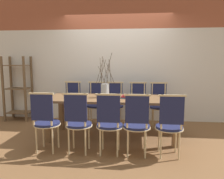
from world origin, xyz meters
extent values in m
plane|color=brown|center=(0.00, 0.00, 0.00)|extent=(16.00, 16.00, 0.00)
cube|color=silver|center=(0.00, 1.28, 1.08)|extent=(12.00, 0.06, 2.16)
cube|color=#9E5138|center=(0.00, 1.28, 2.68)|extent=(12.00, 0.06, 1.04)
cube|color=brown|center=(0.00, 0.00, 0.74)|extent=(2.40, 0.90, 0.04)
cube|color=brown|center=(-1.09, -0.35, 0.36)|extent=(0.09, 0.09, 0.72)
cube|color=brown|center=(1.09, -0.35, 0.36)|extent=(0.09, 0.09, 0.72)
cube|color=brown|center=(-1.09, 0.35, 0.36)|extent=(0.09, 0.09, 0.72)
cube|color=brown|center=(1.09, 0.35, 0.36)|extent=(0.09, 0.09, 0.72)
cylinder|color=#1E234C|center=(-0.96, -0.70, 0.45)|extent=(0.40, 0.40, 0.04)
cylinder|color=beige|center=(-0.96, -0.70, 0.43)|extent=(0.42, 0.42, 0.01)
cylinder|color=beige|center=(-1.09, -0.57, 0.22)|extent=(0.03, 0.03, 0.43)
cylinder|color=beige|center=(-0.83, -0.57, 0.22)|extent=(0.03, 0.03, 0.43)
cylinder|color=beige|center=(-1.09, -0.83, 0.22)|extent=(0.03, 0.03, 0.43)
cylinder|color=beige|center=(-0.83, -0.83, 0.22)|extent=(0.03, 0.03, 0.43)
cylinder|color=beige|center=(-1.10, -0.87, 0.72)|extent=(0.03, 0.03, 0.50)
cylinder|color=beige|center=(-0.82, -0.87, 0.72)|extent=(0.03, 0.03, 0.50)
cube|color=#1E234C|center=(-0.96, -0.87, 0.74)|extent=(0.34, 0.02, 0.40)
cube|color=beige|center=(-0.96, -0.87, 0.95)|extent=(0.38, 0.03, 0.03)
cylinder|color=#1E234C|center=(-0.45, -0.70, 0.45)|extent=(0.40, 0.40, 0.04)
cylinder|color=beige|center=(-0.45, -0.70, 0.43)|extent=(0.42, 0.42, 0.01)
cylinder|color=beige|center=(-0.58, -0.57, 0.22)|extent=(0.03, 0.03, 0.43)
cylinder|color=beige|center=(-0.32, -0.57, 0.22)|extent=(0.03, 0.03, 0.43)
cylinder|color=beige|center=(-0.58, -0.83, 0.22)|extent=(0.03, 0.03, 0.43)
cylinder|color=beige|center=(-0.32, -0.83, 0.22)|extent=(0.03, 0.03, 0.43)
cylinder|color=beige|center=(-0.59, -0.87, 0.72)|extent=(0.03, 0.03, 0.50)
cylinder|color=beige|center=(-0.31, -0.87, 0.72)|extent=(0.03, 0.03, 0.50)
cube|color=#1E234C|center=(-0.45, -0.87, 0.74)|extent=(0.34, 0.02, 0.40)
cube|color=beige|center=(-0.45, -0.87, 0.95)|extent=(0.38, 0.03, 0.03)
cylinder|color=#1E234C|center=(0.04, -0.70, 0.45)|extent=(0.40, 0.40, 0.04)
cylinder|color=beige|center=(0.04, -0.70, 0.43)|extent=(0.42, 0.42, 0.01)
cylinder|color=beige|center=(-0.09, -0.57, 0.22)|extent=(0.03, 0.03, 0.43)
cylinder|color=beige|center=(0.17, -0.57, 0.22)|extent=(0.03, 0.03, 0.43)
cylinder|color=beige|center=(-0.09, -0.83, 0.22)|extent=(0.03, 0.03, 0.43)
cylinder|color=beige|center=(0.17, -0.83, 0.22)|extent=(0.03, 0.03, 0.43)
cylinder|color=beige|center=(-0.10, -0.87, 0.72)|extent=(0.03, 0.03, 0.50)
cylinder|color=beige|center=(0.18, -0.87, 0.72)|extent=(0.03, 0.03, 0.50)
cube|color=#1E234C|center=(0.04, -0.87, 0.74)|extent=(0.34, 0.02, 0.40)
cube|color=beige|center=(0.04, -0.87, 0.95)|extent=(0.38, 0.03, 0.03)
cylinder|color=#1E234C|center=(0.45, -0.70, 0.45)|extent=(0.40, 0.40, 0.04)
cylinder|color=beige|center=(0.45, -0.70, 0.43)|extent=(0.42, 0.42, 0.01)
cylinder|color=beige|center=(0.32, -0.57, 0.22)|extent=(0.03, 0.03, 0.43)
cylinder|color=beige|center=(0.58, -0.57, 0.22)|extent=(0.03, 0.03, 0.43)
cylinder|color=beige|center=(0.32, -0.83, 0.22)|extent=(0.03, 0.03, 0.43)
cylinder|color=beige|center=(0.58, -0.83, 0.22)|extent=(0.03, 0.03, 0.43)
cylinder|color=beige|center=(0.31, -0.87, 0.72)|extent=(0.03, 0.03, 0.50)
cylinder|color=beige|center=(0.59, -0.87, 0.72)|extent=(0.03, 0.03, 0.50)
cube|color=#1E234C|center=(0.45, -0.87, 0.74)|extent=(0.34, 0.02, 0.40)
cube|color=beige|center=(0.45, -0.87, 0.95)|extent=(0.38, 0.03, 0.03)
cylinder|color=#1E234C|center=(0.94, -0.70, 0.45)|extent=(0.40, 0.40, 0.04)
cylinder|color=beige|center=(0.94, -0.70, 0.43)|extent=(0.42, 0.42, 0.01)
cylinder|color=beige|center=(0.81, -0.57, 0.22)|extent=(0.03, 0.03, 0.43)
cylinder|color=beige|center=(1.06, -0.57, 0.22)|extent=(0.03, 0.03, 0.43)
cylinder|color=beige|center=(0.81, -0.83, 0.22)|extent=(0.03, 0.03, 0.43)
cylinder|color=beige|center=(1.06, -0.83, 0.22)|extent=(0.03, 0.03, 0.43)
cylinder|color=beige|center=(0.80, -0.87, 0.72)|extent=(0.03, 0.03, 0.50)
cylinder|color=beige|center=(1.07, -0.87, 0.72)|extent=(0.03, 0.03, 0.50)
cube|color=#1E234C|center=(0.94, -0.87, 0.74)|extent=(0.34, 0.02, 0.40)
cube|color=beige|center=(0.94, -0.87, 0.95)|extent=(0.38, 0.03, 0.03)
cylinder|color=#1E234C|center=(-0.98, 0.70, 0.45)|extent=(0.40, 0.40, 0.04)
cylinder|color=beige|center=(-0.98, 0.70, 0.43)|extent=(0.42, 0.42, 0.01)
cylinder|color=beige|center=(-0.85, 0.57, 0.22)|extent=(0.03, 0.03, 0.43)
cylinder|color=beige|center=(-1.11, 0.57, 0.22)|extent=(0.03, 0.03, 0.43)
cylinder|color=beige|center=(-0.85, 0.83, 0.22)|extent=(0.03, 0.03, 0.43)
cylinder|color=beige|center=(-1.11, 0.83, 0.22)|extent=(0.03, 0.03, 0.43)
cylinder|color=beige|center=(-0.84, 0.87, 0.72)|extent=(0.03, 0.03, 0.50)
cylinder|color=beige|center=(-1.12, 0.87, 0.72)|extent=(0.03, 0.03, 0.50)
cube|color=#1E234C|center=(-0.98, 0.87, 0.74)|extent=(0.34, 0.02, 0.40)
cube|color=beige|center=(-0.98, 0.87, 0.95)|extent=(0.38, 0.03, 0.03)
cylinder|color=#1E234C|center=(-0.44, 0.70, 0.45)|extent=(0.40, 0.40, 0.04)
cylinder|color=beige|center=(-0.44, 0.70, 0.43)|extent=(0.42, 0.42, 0.01)
cylinder|color=beige|center=(-0.31, 0.57, 0.22)|extent=(0.03, 0.03, 0.43)
cylinder|color=beige|center=(-0.56, 0.57, 0.22)|extent=(0.03, 0.03, 0.43)
cylinder|color=beige|center=(-0.31, 0.83, 0.22)|extent=(0.03, 0.03, 0.43)
cylinder|color=beige|center=(-0.56, 0.83, 0.22)|extent=(0.03, 0.03, 0.43)
cylinder|color=beige|center=(-0.30, 0.87, 0.72)|extent=(0.03, 0.03, 0.50)
cylinder|color=beige|center=(-0.57, 0.87, 0.72)|extent=(0.03, 0.03, 0.50)
cube|color=#1E234C|center=(-0.44, 0.87, 0.74)|extent=(0.34, 0.02, 0.40)
cube|color=beige|center=(-0.44, 0.87, 0.95)|extent=(0.38, 0.03, 0.03)
cylinder|color=#1E234C|center=(-0.02, 0.70, 0.45)|extent=(0.40, 0.40, 0.04)
cylinder|color=beige|center=(-0.02, 0.70, 0.43)|extent=(0.42, 0.42, 0.01)
cylinder|color=beige|center=(0.10, 0.57, 0.22)|extent=(0.03, 0.03, 0.43)
cylinder|color=beige|center=(-0.15, 0.57, 0.22)|extent=(0.03, 0.03, 0.43)
cylinder|color=beige|center=(0.10, 0.83, 0.22)|extent=(0.03, 0.03, 0.43)
cylinder|color=beige|center=(-0.15, 0.83, 0.22)|extent=(0.03, 0.03, 0.43)
cylinder|color=beige|center=(0.11, 0.87, 0.72)|extent=(0.03, 0.03, 0.50)
cylinder|color=beige|center=(-0.16, 0.87, 0.72)|extent=(0.03, 0.03, 0.50)
cube|color=#1E234C|center=(-0.02, 0.87, 0.74)|extent=(0.34, 0.02, 0.40)
cube|color=beige|center=(-0.02, 0.87, 0.95)|extent=(0.38, 0.03, 0.03)
cylinder|color=#1E234C|center=(0.49, 0.70, 0.45)|extent=(0.40, 0.40, 0.04)
cylinder|color=beige|center=(0.49, 0.70, 0.43)|extent=(0.42, 0.42, 0.01)
cylinder|color=beige|center=(0.62, 0.57, 0.22)|extent=(0.03, 0.03, 0.43)
cylinder|color=beige|center=(0.36, 0.57, 0.22)|extent=(0.03, 0.03, 0.43)
cylinder|color=beige|center=(0.62, 0.83, 0.22)|extent=(0.03, 0.03, 0.43)
cylinder|color=beige|center=(0.36, 0.83, 0.22)|extent=(0.03, 0.03, 0.43)
cylinder|color=beige|center=(0.63, 0.87, 0.72)|extent=(0.03, 0.03, 0.50)
cylinder|color=beige|center=(0.35, 0.87, 0.72)|extent=(0.03, 0.03, 0.50)
cube|color=#1E234C|center=(0.49, 0.87, 0.74)|extent=(0.34, 0.02, 0.40)
cube|color=beige|center=(0.49, 0.87, 0.95)|extent=(0.38, 0.03, 0.03)
cylinder|color=#1E234C|center=(0.94, 0.70, 0.45)|extent=(0.40, 0.40, 0.04)
cylinder|color=beige|center=(0.94, 0.70, 0.43)|extent=(0.42, 0.42, 0.01)
cylinder|color=beige|center=(1.07, 0.57, 0.22)|extent=(0.03, 0.03, 0.43)
cylinder|color=beige|center=(0.81, 0.57, 0.22)|extent=(0.03, 0.03, 0.43)
cylinder|color=beige|center=(1.07, 0.83, 0.22)|extent=(0.03, 0.03, 0.43)
cylinder|color=beige|center=(0.81, 0.83, 0.22)|extent=(0.03, 0.03, 0.43)
cylinder|color=beige|center=(1.08, 0.87, 0.72)|extent=(0.03, 0.03, 0.50)
cylinder|color=beige|center=(0.80, 0.87, 0.72)|extent=(0.03, 0.03, 0.50)
cube|color=#1E234C|center=(0.94, 0.87, 0.74)|extent=(0.34, 0.02, 0.40)
cube|color=beige|center=(0.94, 0.87, 0.95)|extent=(0.38, 0.03, 0.03)
cylinder|color=#B2BCC1|center=(-0.14, 0.03, 0.89)|extent=(0.15, 0.15, 0.25)
cylinder|color=#473828|center=(-0.19, 0.03, 1.26)|extent=(0.02, 0.11, 0.50)
cylinder|color=#473828|center=(-0.02, -0.03, 1.20)|extent=(0.13, 0.24, 0.38)
cylinder|color=#473828|center=(-0.08, 0.06, 1.22)|extent=(0.08, 0.13, 0.41)
cylinder|color=#473828|center=(-0.18, -0.04, 1.17)|extent=(0.15, 0.09, 0.32)
cylinder|color=#473828|center=(-0.09, 0.11, 1.30)|extent=(0.18, 0.10, 0.57)
cylinder|color=#473828|center=(-0.11, -0.01, 1.23)|extent=(0.09, 0.06, 0.43)
cylinder|color=#473828|center=(-0.04, 0.02, 1.24)|extent=(0.03, 0.21, 0.45)
cylinder|color=#473828|center=(-0.21, 0.00, 1.25)|extent=(0.06, 0.15, 0.48)
cylinder|color=#473828|center=(-0.19, 0.09, 1.23)|extent=(0.13, 0.12, 0.44)
cylinder|color=#473828|center=(-0.24, 0.08, 1.24)|extent=(0.12, 0.21, 0.46)
cube|color=#234C8C|center=(0.29, -0.01, 0.77)|extent=(0.25, 0.18, 0.02)
cube|color=maroon|center=(0.29, -0.02, 0.79)|extent=(0.24, 0.18, 0.02)
cube|color=maroon|center=(0.31, -0.01, 0.81)|extent=(0.21, 0.19, 0.02)
cube|color=brown|center=(-2.65, 0.83, 0.77)|extent=(0.04, 0.04, 1.53)
cube|color=brown|center=(-2.11, 0.83, 0.77)|extent=(0.04, 0.04, 1.53)
cube|color=brown|center=(-2.65, 1.19, 0.77)|extent=(0.04, 0.04, 1.53)
cube|color=brown|center=(-2.11, 1.19, 0.77)|extent=(0.04, 0.04, 1.53)
cube|color=brown|center=(-2.38, 1.01, 0.18)|extent=(0.54, 0.36, 0.02)
cube|color=brown|center=(-2.38, 1.01, 0.77)|extent=(0.54, 0.36, 0.02)
cube|color=brown|center=(-2.38, 1.01, 1.32)|extent=(0.54, 0.36, 0.02)
camera|label=1|loc=(0.41, -3.94, 1.45)|focal=35.00mm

